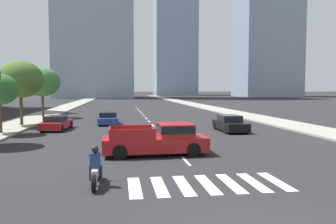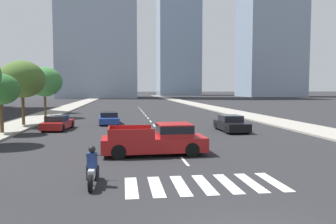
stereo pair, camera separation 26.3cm
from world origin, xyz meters
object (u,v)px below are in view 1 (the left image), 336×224
(sedan_black_0, at_px, (230,124))
(sedan_blue_1, at_px, (107,118))
(sedan_red_2, at_px, (56,123))
(street_tree_third, at_px, (20,79))
(pickup_truck, at_px, (160,140))
(street_tree_fourth, at_px, (42,82))
(motorcycle_lead, at_px, (96,170))

(sedan_black_0, bearing_deg, sedan_blue_1, -124.68)
(sedan_red_2, distance_m, street_tree_third, 6.23)
(pickup_truck, distance_m, sedan_red_2, 14.12)
(sedan_blue_1, relative_size, street_tree_third, 0.81)
(street_tree_third, bearing_deg, sedan_red_2, -40.31)
(pickup_truck, height_order, sedan_red_2, pickup_truck)
(sedan_black_0, relative_size, sedan_blue_1, 0.92)
(street_tree_third, bearing_deg, pickup_truck, -53.32)
(sedan_blue_1, distance_m, street_tree_fourth, 11.79)
(motorcycle_lead, bearing_deg, sedan_black_0, -34.28)
(sedan_blue_1, bearing_deg, pickup_truck, -172.41)
(pickup_truck, relative_size, sedan_red_2, 1.23)
(sedan_black_0, distance_m, sedan_red_2, 14.85)
(pickup_truck, xyz_separation_m, street_tree_fourth, (-11.25, 24.01, 3.57))
(sedan_red_2, distance_m, street_tree_fourth, 13.19)
(sedan_blue_1, bearing_deg, sedan_black_0, -128.93)
(sedan_black_0, bearing_deg, street_tree_fourth, -129.41)
(motorcycle_lead, distance_m, sedan_blue_1, 21.50)
(motorcycle_lead, bearing_deg, sedan_red_2, 15.39)
(street_tree_fourth, bearing_deg, sedan_black_0, -39.54)
(street_tree_third, bearing_deg, motorcycle_lead, -68.13)
(sedan_blue_1, distance_m, sedan_red_2, 5.92)
(motorcycle_lead, relative_size, sedan_black_0, 0.49)
(sedan_black_0, height_order, street_tree_fourth, street_tree_fourth)
(pickup_truck, xyz_separation_m, street_tree_third, (-11.25, 15.11, 3.62))
(sedan_black_0, relative_size, sedan_red_2, 0.99)
(pickup_truck, distance_m, street_tree_fourth, 26.76)
(pickup_truck, height_order, sedan_black_0, pickup_truck)
(sedan_black_0, bearing_deg, pickup_truck, -38.02)
(motorcycle_lead, bearing_deg, pickup_truck, -28.69)
(sedan_red_2, bearing_deg, pickup_truck, -141.88)
(motorcycle_lead, distance_m, street_tree_third, 22.39)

